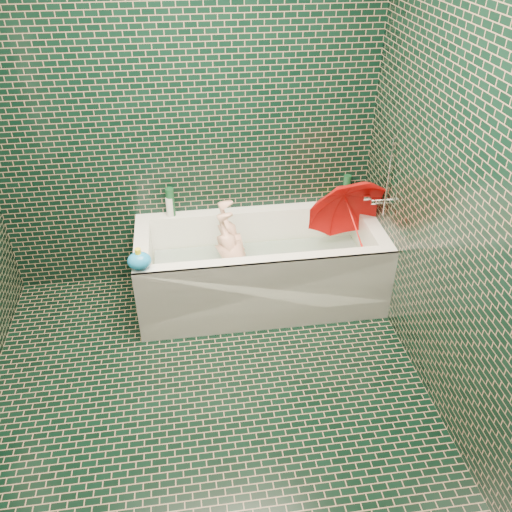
{
  "coord_description": "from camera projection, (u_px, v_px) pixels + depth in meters",
  "views": [
    {
      "loc": [
        -0.04,
        -2.08,
        2.49
      ],
      "look_at": [
        0.39,
        0.82,
        0.5
      ],
      "focal_mm": 38.0,
      "sensor_mm": 36.0,
      "label": 1
    }
  ],
  "objects": [
    {
      "name": "faucet",
      "position": [
        379.0,
        196.0,
        3.66
      ],
      "size": [
        0.18,
        0.19,
        0.55
      ],
      "color": "silver",
      "rests_on": "wall_right"
    },
    {
      "name": "soap_bottle_b",
      "position": [
        348.0,
        203.0,
        4.04
      ],
      "size": [
        0.09,
        0.09,
        0.18
      ],
      "primitive_type": "imported",
      "rotation": [
        0.0,
        0.0,
        -0.18
      ],
      "color": "#60217C",
      "rests_on": "bathtub"
    },
    {
      "name": "water",
      "position": [
        260.0,
        262.0,
        3.83
      ],
      "size": [
        1.48,
        0.53,
        0.0
      ],
      "primitive_type": "cube",
      "color": "silver",
      "rests_on": "bathtub"
    },
    {
      "name": "rubber_duck",
      "position": [
        331.0,
        199.0,
        3.99
      ],
      "size": [
        0.11,
        0.08,
        0.09
      ],
      "rotation": [
        0.0,
        0.0,
        0.06
      ],
      "color": "yellow",
      "rests_on": "bathtub"
    },
    {
      "name": "floor",
      "position": [
        210.0,
        413.0,
        3.11
      ],
      "size": [
        2.8,
        2.8,
        0.0
      ],
      "primitive_type": "plane",
      "color": "black",
      "rests_on": "ground"
    },
    {
      "name": "umbrella",
      "position": [
        354.0,
        222.0,
        3.65
      ],
      "size": [
        0.67,
        0.75,
        0.78
      ],
      "primitive_type": "imported",
      "rotation": [
        0.46,
        -0.13,
        0.01
      ],
      "color": "red",
      "rests_on": "bathtub"
    },
    {
      "name": "soap_bottle_a",
      "position": [
        360.0,
        203.0,
        4.04
      ],
      "size": [
        0.1,
        0.11,
        0.24
      ],
      "primitive_type": "imported",
      "rotation": [
        0.0,
        0.0,
        -0.14
      ],
      "color": "white",
      "rests_on": "bathtub"
    },
    {
      "name": "bottle_right_tall",
      "position": [
        346.0,
        190.0,
        3.97
      ],
      "size": [
        0.06,
        0.06,
        0.23
      ],
      "primitive_type": "cylinder",
      "rotation": [
        0.0,
        0.0,
        -0.1
      ],
      "color": "#124022",
      "rests_on": "bathtub"
    },
    {
      "name": "bath_toy",
      "position": [
        139.0,
        261.0,
        3.3
      ],
      "size": [
        0.18,
        0.16,
        0.14
      ],
      "rotation": [
        0.0,
        0.0,
        0.34
      ],
      "color": "#1780D1",
      "rests_on": "bathtub"
    },
    {
      "name": "bottle_left_short",
      "position": [
        170.0,
        207.0,
        3.83
      ],
      "size": [
        0.07,
        0.07,
        0.15
      ],
      "primitive_type": "cylinder",
      "rotation": [
        0.0,
        0.0,
        0.3
      ],
      "color": "white",
      "rests_on": "bathtub"
    },
    {
      "name": "bottle_right_pump",
      "position": [
        346.0,
        190.0,
        4.0
      ],
      "size": [
        0.06,
        0.06,
        0.19
      ],
      "primitive_type": "cylinder",
      "rotation": [
        0.0,
        0.0,
        0.11
      ],
      "color": "silver",
      "rests_on": "bathtub"
    },
    {
      "name": "wall_right",
      "position": [
        471.0,
        206.0,
        2.56
      ],
      "size": [
        0.0,
        2.8,
        2.8
      ],
      "primitive_type": "plane",
      "rotation": [
        1.57,
        0.0,
        -1.57
      ],
      "color": "black",
      "rests_on": "floor"
    },
    {
      "name": "child",
      "position": [
        238.0,
        266.0,
        3.78
      ],
      "size": [
        0.99,
        0.51,
        0.38
      ],
      "primitive_type": "imported",
      "rotation": [
        -1.39,
        0.0,
        -1.77
      ],
      "color": "#ECAB93",
      "rests_on": "bathtub"
    },
    {
      "name": "bath_mat",
      "position": [
        260.0,
        279.0,
        3.91
      ],
      "size": [
        1.35,
        0.47,
        0.01
      ],
      "primitive_type": "cube",
      "color": "green",
      "rests_on": "bathtub"
    },
    {
      "name": "wall_back",
      "position": [
        184.0,
        117.0,
        3.55
      ],
      "size": [
        2.8,
        0.0,
        2.8
      ],
      "primitive_type": "plane",
      "rotation": [
        1.57,
        0.0,
        0.0
      ],
      "color": "black",
      "rests_on": "floor"
    },
    {
      "name": "bottle_left_tall",
      "position": [
        170.0,
        202.0,
        3.83
      ],
      "size": [
        0.07,
        0.07,
        0.21
      ],
      "primitive_type": "cylinder",
      "rotation": [
        0.0,
        0.0,
        0.2
      ],
      "color": "#124022",
      "rests_on": "bathtub"
    },
    {
      "name": "bathtub",
      "position": [
        260.0,
        274.0,
        3.87
      ],
      "size": [
        1.7,
        0.75,
        0.55
      ],
      "color": "white",
      "rests_on": "floor"
    },
    {
      "name": "soap_bottle_c",
      "position": [
        340.0,
        204.0,
        4.03
      ],
      "size": [
        0.17,
        0.17,
        0.17
      ],
      "primitive_type": "imported",
      "rotation": [
        0.0,
        0.0,
        -0.28
      ],
      "color": "#124022",
      "rests_on": "bathtub"
    }
  ]
}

